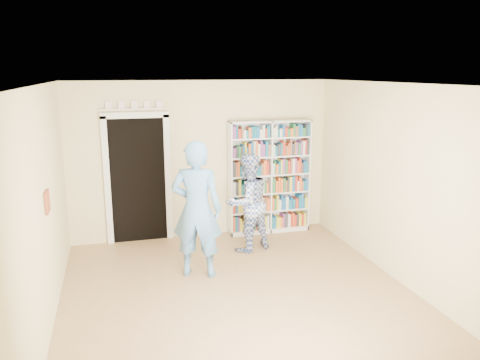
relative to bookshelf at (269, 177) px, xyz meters
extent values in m
plane|color=#9B704B|center=(-1.18, -2.34, -1.02)|extent=(5.00, 5.00, 0.00)
plane|color=white|center=(-1.18, -2.34, 1.68)|extent=(5.00, 5.00, 0.00)
plane|color=beige|center=(-1.18, 0.16, 0.33)|extent=(4.50, 0.00, 4.50)
plane|color=beige|center=(-3.43, -2.34, 0.33)|extent=(0.00, 5.00, 5.00)
plane|color=beige|center=(1.07, -2.34, 0.33)|extent=(0.00, 5.00, 5.00)
cube|color=white|center=(0.00, 0.00, -0.01)|extent=(1.46, 0.27, 2.01)
cube|color=white|center=(0.00, 0.00, -0.01)|extent=(0.02, 0.27, 2.01)
cube|color=black|center=(-2.28, 0.14, 0.03)|extent=(0.90, 0.03, 2.10)
cube|color=silver|center=(-2.78, 0.12, 0.03)|extent=(0.10, 0.06, 2.20)
cube|color=silver|center=(-1.78, 0.12, 0.03)|extent=(0.10, 0.06, 2.20)
cube|color=silver|center=(-2.28, 0.12, 1.13)|extent=(1.10, 0.06, 0.10)
cube|color=silver|center=(-2.28, 0.12, 1.23)|extent=(1.10, 0.08, 0.02)
cube|color=maroon|center=(-3.41, -2.14, 0.38)|extent=(0.03, 0.25, 0.25)
imported|color=#568BBF|center=(-1.57, -1.50, -0.04)|extent=(0.83, 0.69, 1.95)
imported|color=#304B93|center=(-0.62, -0.76, -0.22)|extent=(0.93, 0.83, 1.59)
cube|color=white|center=(-0.55, -0.93, -0.03)|extent=(0.18, 0.12, 0.29)
camera|label=1|loc=(-2.64, -7.66, 1.84)|focal=35.00mm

